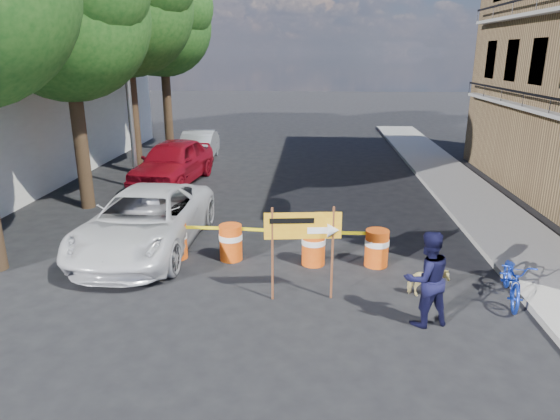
# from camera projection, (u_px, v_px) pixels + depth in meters

# --- Properties ---
(ground) EXTENTS (120.00, 120.00, 0.00)m
(ground) POSITION_uv_depth(u_px,v_px,m) (277.00, 321.00, 9.58)
(ground) COLOR black
(ground) RESTS_ON ground
(sidewalk_east) EXTENTS (2.40, 40.00, 0.15)m
(sidewalk_east) POSITION_uv_depth(u_px,v_px,m) (498.00, 223.00, 14.88)
(sidewalk_east) COLOR gray
(sidewalk_east) RESTS_ON ground
(tree_mid_a) EXTENTS (5.25, 5.00, 8.68)m
(tree_mid_a) POSITION_uv_depth(u_px,v_px,m) (67.00, 15.00, 14.84)
(tree_mid_a) COLOR #332316
(tree_mid_a) RESTS_ON ground
(tree_mid_b) EXTENTS (5.67, 5.40, 9.62)m
(tree_mid_b) POSITION_uv_depth(u_px,v_px,m) (126.00, 5.00, 19.39)
(tree_mid_b) COLOR #332316
(tree_mid_b) RESTS_ON ground
(tree_far) EXTENTS (5.04, 4.80, 8.84)m
(tree_far) POSITION_uv_depth(u_px,v_px,m) (163.00, 25.00, 24.29)
(tree_far) COLOR #332316
(tree_far) RESTS_ON ground
(streetlamp) EXTENTS (1.25, 0.18, 8.00)m
(streetlamp) POSITION_uv_depth(u_px,v_px,m) (128.00, 69.00, 17.66)
(streetlamp) COLOR gray
(streetlamp) RESTS_ON ground
(barrel_far_left) EXTENTS (0.58, 0.58, 0.90)m
(barrel_far_left) POSITION_uv_depth(u_px,v_px,m) (176.00, 240.00, 12.41)
(barrel_far_left) COLOR #DF450D
(barrel_far_left) RESTS_ON ground
(barrel_mid_left) EXTENTS (0.58, 0.58, 0.90)m
(barrel_mid_left) POSITION_uv_depth(u_px,v_px,m) (231.00, 242.00, 12.31)
(barrel_mid_left) COLOR #DF450D
(barrel_mid_left) RESTS_ON ground
(barrel_mid_right) EXTENTS (0.58, 0.58, 0.90)m
(barrel_mid_right) POSITION_uv_depth(u_px,v_px,m) (313.00, 246.00, 12.04)
(barrel_mid_right) COLOR #DF450D
(barrel_mid_right) RESTS_ON ground
(barrel_far_right) EXTENTS (0.58, 0.58, 0.90)m
(barrel_far_right) POSITION_uv_depth(u_px,v_px,m) (377.00, 247.00, 11.96)
(barrel_far_right) COLOR #DF450D
(barrel_far_right) RESTS_ON ground
(detour_sign) EXTENTS (1.56, 0.32, 2.01)m
(detour_sign) POSITION_uv_depth(u_px,v_px,m) (313.00, 232.00, 10.03)
(detour_sign) COLOR #592D19
(detour_sign) RESTS_ON ground
(pedestrian) EXTENTS (1.08, 0.96, 1.86)m
(pedestrian) POSITION_uv_depth(u_px,v_px,m) (427.00, 279.00, 9.24)
(pedestrian) COLOR black
(pedestrian) RESTS_ON ground
(bicycle) EXTENTS (0.84, 1.08, 1.84)m
(bicycle) POSITION_uv_depth(u_px,v_px,m) (516.00, 259.00, 10.15)
(bicycle) COLOR #1532AE
(bicycle) RESTS_ON ground
(dog) EXTENTS (0.83, 0.42, 0.68)m
(dog) POSITION_uv_depth(u_px,v_px,m) (428.00, 282.00, 10.43)
(dog) COLOR tan
(dog) RESTS_ON ground
(suv_white) EXTENTS (2.73, 5.65, 1.55)m
(suv_white) POSITION_uv_depth(u_px,v_px,m) (145.00, 221.00, 12.90)
(suv_white) COLOR silver
(suv_white) RESTS_ON ground
(sedan_red) EXTENTS (2.66, 5.25, 1.71)m
(sedan_red) POSITION_uv_depth(u_px,v_px,m) (173.00, 162.00, 19.46)
(sedan_red) COLOR maroon
(sedan_red) RESTS_ON ground
(sedan_silver) EXTENTS (1.66, 4.28, 1.39)m
(sedan_silver) POSITION_uv_depth(u_px,v_px,m) (198.00, 146.00, 23.58)
(sedan_silver) COLOR #B3B6BB
(sedan_silver) RESTS_ON ground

